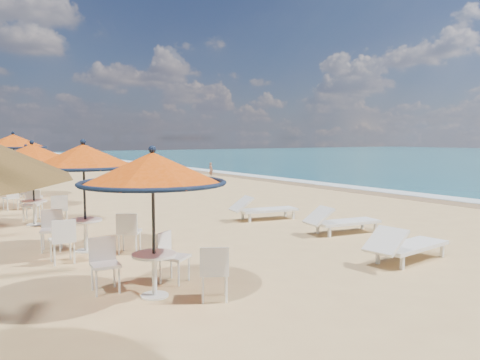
{
  "coord_description": "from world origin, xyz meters",
  "views": [
    {
      "loc": [
        -7.66,
        -6.57,
        2.38
      ],
      "look_at": [
        -0.36,
        4.38,
        1.2
      ],
      "focal_mm": 35.0,
      "sensor_mm": 36.0,
      "label": 1
    }
  ],
  "objects_px": {
    "lounger_mid": "(340,221)",
    "station_4": "(14,147)",
    "lounger_near": "(405,245)",
    "station_0": "(155,187)",
    "station_3": "(26,161)",
    "station_1": "(83,170)",
    "lounger_far": "(262,208)",
    "station_2": "(34,161)"
  },
  "relations": [
    {
      "from": "lounger_near",
      "to": "station_2",
      "type": "bearing_deg",
      "value": 116.74
    },
    {
      "from": "station_1",
      "to": "lounger_near",
      "type": "xyz_separation_m",
      "value": [
        4.89,
        -4.23,
        -1.38
      ]
    },
    {
      "from": "station_1",
      "to": "lounger_mid",
      "type": "bearing_deg",
      "value": -15.46
    },
    {
      "from": "station_1",
      "to": "lounger_far",
      "type": "distance_m",
      "value": 5.66
    },
    {
      "from": "station_0",
      "to": "station_3",
      "type": "height_order",
      "value": "station_0"
    },
    {
      "from": "lounger_near",
      "to": "station_0",
      "type": "bearing_deg",
      "value": 163.99
    },
    {
      "from": "station_2",
      "to": "lounger_near",
      "type": "xyz_separation_m",
      "value": [
        5.15,
        -8.14,
        -1.43
      ]
    },
    {
      "from": "station_3",
      "to": "station_4",
      "type": "relative_size",
      "value": 0.82
    },
    {
      "from": "station_0",
      "to": "lounger_mid",
      "type": "xyz_separation_m",
      "value": [
        5.69,
        1.74,
        -1.33
      ]
    },
    {
      "from": "station_2",
      "to": "station_4",
      "type": "relative_size",
      "value": 0.88
    },
    {
      "from": "station_0",
      "to": "lounger_far",
      "type": "xyz_separation_m",
      "value": [
        5.24,
        4.43,
        -1.33
      ]
    },
    {
      "from": "station_3",
      "to": "station_4",
      "type": "distance_m",
      "value": 3.57
    },
    {
      "from": "station_1",
      "to": "station_3",
      "type": "distance_m",
      "value": 7.61
    },
    {
      "from": "lounger_mid",
      "to": "station_4",
      "type": "bearing_deg",
      "value": 122.75
    },
    {
      "from": "station_1",
      "to": "lounger_mid",
      "type": "xyz_separation_m",
      "value": [
        5.82,
        -1.61,
        -1.39
      ]
    },
    {
      "from": "station_0",
      "to": "lounger_far",
      "type": "distance_m",
      "value": 6.99
    },
    {
      "from": "station_0",
      "to": "station_1",
      "type": "height_order",
      "value": "station_1"
    },
    {
      "from": "station_0",
      "to": "station_2",
      "type": "relative_size",
      "value": 0.97
    },
    {
      "from": "station_1",
      "to": "station_3",
      "type": "bearing_deg",
      "value": 89.03
    },
    {
      "from": "station_0",
      "to": "lounger_near",
      "type": "xyz_separation_m",
      "value": [
        4.75,
        -0.88,
        -1.32
      ]
    },
    {
      "from": "station_3",
      "to": "lounger_near",
      "type": "height_order",
      "value": "station_3"
    },
    {
      "from": "lounger_far",
      "to": "station_1",
      "type": "bearing_deg",
      "value": -157.65
    },
    {
      "from": "station_3",
      "to": "lounger_near",
      "type": "bearing_deg",
      "value": -68.11
    },
    {
      "from": "lounger_near",
      "to": "station_3",
      "type": "bearing_deg",
      "value": 106.32
    },
    {
      "from": "station_1",
      "to": "station_4",
      "type": "height_order",
      "value": "station_4"
    },
    {
      "from": "station_1",
      "to": "station_3",
      "type": "xyz_separation_m",
      "value": [
        0.13,
        7.61,
        -0.14
      ]
    },
    {
      "from": "station_4",
      "to": "lounger_far",
      "type": "height_order",
      "value": "station_4"
    },
    {
      "from": "station_0",
      "to": "station_4",
      "type": "height_order",
      "value": "station_4"
    },
    {
      "from": "station_0",
      "to": "lounger_mid",
      "type": "height_order",
      "value": "station_0"
    },
    {
      "from": "station_2",
      "to": "station_4",
      "type": "xyz_separation_m",
      "value": [
        0.55,
        7.24,
        0.25
      ]
    },
    {
      "from": "station_1",
      "to": "station_4",
      "type": "xyz_separation_m",
      "value": [
        0.28,
        11.15,
        0.3
      ]
    },
    {
      "from": "lounger_near",
      "to": "lounger_far",
      "type": "bearing_deg",
      "value": 79.14
    },
    {
      "from": "lounger_mid",
      "to": "lounger_far",
      "type": "bearing_deg",
      "value": 108.66
    },
    {
      "from": "lounger_near",
      "to": "station_1",
      "type": "bearing_deg",
      "value": 133.56
    },
    {
      "from": "station_3",
      "to": "station_4",
      "type": "height_order",
      "value": "station_4"
    },
    {
      "from": "station_0",
      "to": "lounger_near",
      "type": "height_order",
      "value": "station_0"
    },
    {
      "from": "station_4",
      "to": "lounger_mid",
      "type": "distance_m",
      "value": 14.01
    },
    {
      "from": "station_0",
      "to": "station_2",
      "type": "height_order",
      "value": "station_2"
    },
    {
      "from": "station_3",
      "to": "lounger_far",
      "type": "height_order",
      "value": "station_3"
    },
    {
      "from": "station_0",
      "to": "lounger_mid",
      "type": "distance_m",
      "value": 6.1
    },
    {
      "from": "station_3",
      "to": "lounger_far",
      "type": "distance_m",
      "value": 8.47
    },
    {
      "from": "station_3",
      "to": "lounger_mid",
      "type": "relative_size",
      "value": 1.06
    }
  ]
}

